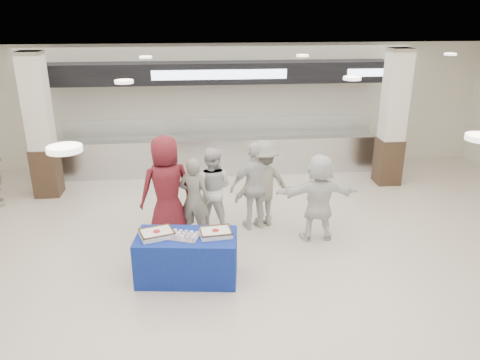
{
  "coord_description": "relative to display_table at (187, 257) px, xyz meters",
  "views": [
    {
      "loc": [
        -0.6,
        -6.15,
        4.09
      ],
      "look_at": [
        0.15,
        1.6,
        1.17
      ],
      "focal_mm": 35.0,
      "sensor_mm": 36.0,
      "label": 1
    }
  ],
  "objects": [
    {
      "name": "ground",
      "position": [
        0.81,
        -0.34,
        -0.38
      ],
      "size": [
        14.0,
        14.0,
        0.0
      ],
      "primitive_type": "plane",
      "color": "beige",
      "rests_on": "ground"
    },
    {
      "name": "serving_line",
      "position": [
        0.82,
        5.05,
        0.78
      ],
      "size": [
        8.7,
        0.85,
        2.8
      ],
      "color": "silver",
      "rests_on": "ground"
    },
    {
      "name": "column_left",
      "position": [
        -3.19,
        3.86,
        1.15
      ],
      "size": [
        0.55,
        0.55,
        3.2
      ],
      "color": "#332317",
      "rests_on": "ground"
    },
    {
      "name": "column_right",
      "position": [
        4.81,
        3.86,
        1.15
      ],
      "size": [
        0.55,
        0.55,
        3.2
      ],
      "color": "#332317",
      "rests_on": "ground"
    },
    {
      "name": "display_table",
      "position": [
        0.0,
        0.0,
        0.0
      ],
      "size": [
        1.63,
        0.96,
        0.75
      ],
      "primitive_type": "cube",
      "rotation": [
        0.0,
        0.0,
        -0.12
      ],
      "color": "navy",
      "rests_on": "ground"
    },
    {
      "name": "sheet_cake_left",
      "position": [
        -0.45,
        0.04,
        0.43
      ],
      "size": [
        0.59,
        0.52,
        0.1
      ],
      "color": "white",
      "rests_on": "display_table"
    },
    {
      "name": "sheet_cake_right",
      "position": [
        0.46,
        -0.01,
        0.42
      ],
      "size": [
        0.52,
        0.42,
        0.1
      ],
      "color": "white",
      "rests_on": "display_table"
    },
    {
      "name": "cupcake_tray",
      "position": [
        -0.03,
        -0.04,
        0.41
      ],
      "size": [
        0.53,
        0.46,
        0.07
      ],
      "color": "silver",
      "rests_on": "display_table"
    },
    {
      "name": "civilian_maroon",
      "position": [
        -0.36,
        1.42,
        0.61
      ],
      "size": [
        1.12,
        0.91,
        1.97
      ],
      "primitive_type": "imported",
      "rotation": [
        0.0,
        0.0,
        3.48
      ],
      "color": "maroon",
      "rests_on": "ground"
    },
    {
      "name": "soldier_a",
      "position": [
        0.14,
        1.39,
        0.41
      ],
      "size": [
        0.66,
        0.54,
        1.57
      ],
      "primitive_type": "imported",
      "rotation": [
        0.0,
        0.0,
        2.8
      ],
      "color": "slate",
      "rests_on": "ground"
    },
    {
      "name": "chef_tall",
      "position": [
        0.47,
        1.78,
        0.44
      ],
      "size": [
        0.94,
        0.83,
        1.63
      ],
      "primitive_type": "imported",
      "rotation": [
        0.0,
        0.0,
        2.83
      ],
      "color": "silver",
      "rests_on": "ground"
    },
    {
      "name": "chef_short",
      "position": [
        1.3,
        1.71,
        0.48
      ],
      "size": [
        1.08,
        0.64,
        1.72
      ],
      "primitive_type": "imported",
      "rotation": [
        0.0,
        0.0,
        3.38
      ],
      "color": "silver",
      "rests_on": "ground"
    },
    {
      "name": "soldier_b",
      "position": [
        1.45,
        1.82,
        0.49
      ],
      "size": [
        1.26,
        0.95,
        1.73
      ],
      "primitive_type": "imported",
      "rotation": [
        0.0,
        0.0,
        3.45
      ],
      "color": "slate",
      "rests_on": "ground"
    },
    {
      "name": "civilian_white",
      "position": [
        2.38,
        1.15,
        0.45
      ],
      "size": [
        1.53,
        0.5,
        1.64
      ],
      "primitive_type": "imported",
      "rotation": [
        0.0,
        0.0,
        3.13
      ],
      "color": "white",
      "rests_on": "ground"
    }
  ]
}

